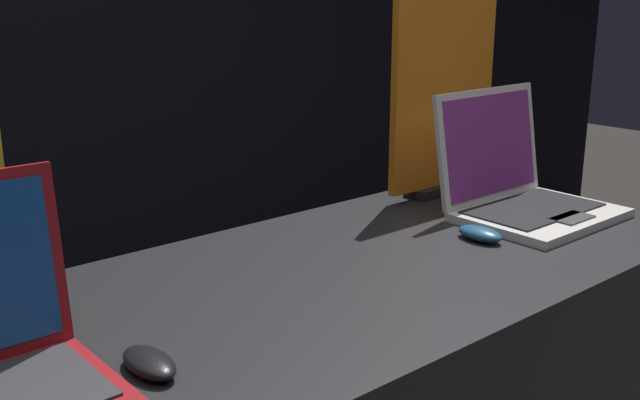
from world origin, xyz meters
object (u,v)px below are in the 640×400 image
object	(u,v)px
mouse_front	(149,363)
promo_stand_back	(443,102)
laptop_back	(520,186)
mouse_back	(480,234)

from	to	relation	value
mouse_front	promo_stand_back	bearing A→B (deg)	19.27
mouse_front	promo_stand_back	size ratio (longest dim) A/B	0.23
laptop_back	mouse_back	bearing A→B (deg)	-164.28
mouse_front	mouse_back	distance (m)	0.81
promo_stand_back	laptop_back	bearing A→B (deg)	-90.00
laptop_back	mouse_front	bearing A→B (deg)	-173.50
mouse_front	laptop_back	bearing A→B (deg)	6.50
mouse_front	laptop_back	world-z (taller)	laptop_back
mouse_front	mouse_back	world-z (taller)	same
laptop_back	mouse_back	xyz separation A→B (m)	(-0.23, -0.06, -0.05)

